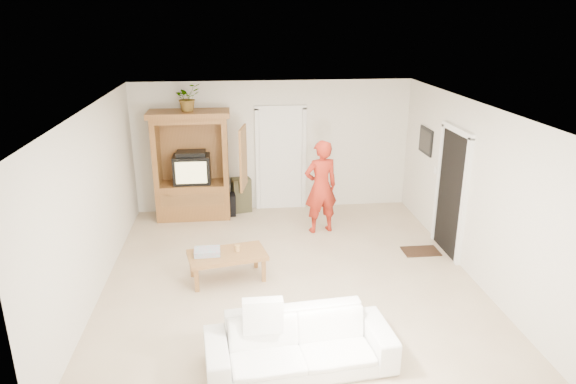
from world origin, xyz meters
name	(u,v)px	position (x,y,z in m)	size (l,w,h in m)	color
floor	(289,276)	(0.00, 0.00, 0.00)	(6.00, 6.00, 0.00)	tan
ceiling	(290,106)	(0.00, 0.00, 2.60)	(6.00, 6.00, 0.00)	white
wall_back	(273,146)	(0.00, 3.00, 1.30)	(5.50, 5.50, 0.00)	silver
wall_front	(326,305)	(0.00, -3.00, 1.30)	(5.50, 5.50, 0.00)	silver
wall_left	(94,203)	(-2.75, 0.00, 1.30)	(6.00, 6.00, 0.00)	silver
wall_right	(471,189)	(2.75, 0.00, 1.30)	(6.00, 6.00, 0.00)	silver
armoire	(194,172)	(-1.58, 2.66, 0.91)	(1.82, 1.14, 2.10)	brown
door_back	(281,160)	(0.15, 2.97, 1.02)	(0.85, 0.05, 2.04)	white
doorway_right	(451,194)	(2.73, 0.60, 1.02)	(0.05, 0.90, 2.04)	black
framed_picture	(426,141)	(2.73, 1.90, 1.60)	(0.03, 0.60, 0.48)	black
doormat	(421,251)	(2.30, 0.60, 0.01)	(0.60, 0.40, 0.02)	#382316
plant	(187,97)	(-1.60, 2.63, 2.35)	(0.46, 0.40, 0.51)	#4C7238
man	(321,187)	(0.75, 1.66, 0.86)	(0.63, 0.41, 1.72)	#A52516
sofa	(300,344)	(-0.12, -2.16, 0.30)	(2.09, 0.82, 0.61)	white
coffee_table	(227,257)	(-0.94, 0.00, 0.37)	(1.24, 0.84, 0.43)	olive
towel	(207,252)	(-1.23, 0.00, 0.47)	(0.38, 0.28, 0.08)	#D74774
candle	(237,248)	(-0.78, 0.05, 0.48)	(0.08, 0.08, 0.10)	tan
backpack_black	(226,205)	(-0.98, 2.59, 0.23)	(0.37, 0.22, 0.45)	black
backpack_olive	(241,195)	(-0.67, 2.85, 0.35)	(0.37, 0.27, 0.70)	#47442B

